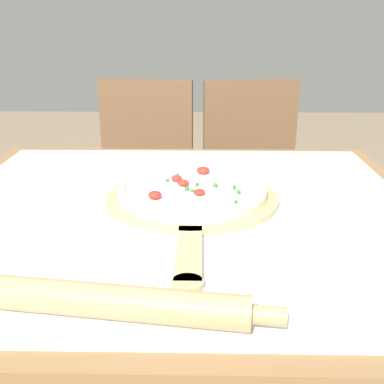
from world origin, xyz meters
TOP-DOWN VIEW (x-y plane):
  - dining_table at (0.00, 0.00)m, footprint 1.10×1.02m
  - towel_cloth at (0.00, 0.00)m, footprint 1.02×0.94m
  - pizza_peel at (0.03, 0.03)m, footprint 0.39×0.59m
  - pizza at (0.03, 0.05)m, footprint 0.33×0.33m
  - rolling_pin at (-0.07, -0.40)m, footprint 0.47×0.10m
  - chair_left at (-0.19, 0.88)m, footprint 0.44×0.44m
  - chair_right at (0.26, 0.88)m, footprint 0.44×0.44m

SIDE VIEW (x-z plane):
  - chair_left at x=-0.19m, z-range 0.07..0.96m
  - chair_right at x=0.26m, z-range 0.07..0.96m
  - dining_table at x=0.00m, z-range 0.26..0.99m
  - towel_cloth at x=0.00m, z-range 0.73..0.73m
  - pizza_peel at x=0.03m, z-range 0.73..0.75m
  - rolling_pin at x=-0.07m, z-range 0.73..0.78m
  - pizza at x=0.03m, z-range 0.74..0.78m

